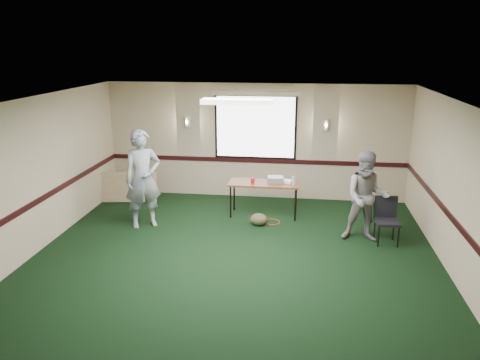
# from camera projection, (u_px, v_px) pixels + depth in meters

# --- Properties ---
(ground) EXTENTS (8.00, 8.00, 0.00)m
(ground) POSITION_uv_depth(u_px,v_px,m) (229.00, 274.00, 7.51)
(ground) COLOR black
(ground) RESTS_ON ground
(room_shell) EXTENTS (8.00, 8.02, 8.00)m
(room_shell) POSITION_uv_depth(u_px,v_px,m) (246.00, 149.00, 9.08)
(room_shell) COLOR #C2AE8C
(room_shell) RESTS_ON ground
(folding_table) EXTENTS (1.48, 0.61, 0.74)m
(folding_table) POSITION_uv_depth(u_px,v_px,m) (264.00, 185.00, 9.88)
(folding_table) COLOR #573019
(folding_table) RESTS_ON ground
(projector) EXTENTS (0.36, 0.31, 0.11)m
(projector) POSITION_uv_depth(u_px,v_px,m) (275.00, 179.00, 9.90)
(projector) COLOR gray
(projector) RESTS_ON folding_table
(game_console) EXTENTS (0.26, 0.23, 0.06)m
(game_console) POSITION_uv_depth(u_px,v_px,m) (287.00, 181.00, 9.86)
(game_console) COLOR white
(game_console) RESTS_ON folding_table
(red_cup) EXTENTS (0.08, 0.08, 0.12)m
(red_cup) POSITION_uv_depth(u_px,v_px,m) (253.00, 180.00, 9.81)
(red_cup) COLOR red
(red_cup) RESTS_ON folding_table
(water_bottle) EXTENTS (0.06, 0.06, 0.19)m
(water_bottle) POSITION_uv_depth(u_px,v_px,m) (293.00, 181.00, 9.64)
(water_bottle) COLOR #90D3EC
(water_bottle) RESTS_ON folding_table
(duffel_bag) EXTENTS (0.40, 0.33, 0.25)m
(duffel_bag) POSITION_uv_depth(u_px,v_px,m) (259.00, 219.00, 9.50)
(duffel_bag) COLOR #494229
(duffel_bag) RESTS_ON ground
(cable_coil) EXTENTS (0.40, 0.40, 0.02)m
(cable_coil) POSITION_uv_depth(u_px,v_px,m) (272.00, 222.00, 9.68)
(cable_coil) COLOR #B53E16
(cable_coil) RESTS_ON ground
(folded_table) EXTENTS (1.39, 0.39, 0.70)m
(folded_table) POSITION_uv_depth(u_px,v_px,m) (127.00, 187.00, 10.87)
(folded_table) COLOR #A48165
(folded_table) RESTS_ON ground
(conference_chair) EXTENTS (0.44, 0.46, 0.85)m
(conference_chair) POSITION_uv_depth(u_px,v_px,m) (387.00, 216.00, 8.62)
(conference_chair) COLOR black
(conference_chair) RESTS_ON ground
(person_left) EXTENTS (0.86, 0.77, 1.97)m
(person_left) POSITION_uv_depth(u_px,v_px,m) (143.00, 179.00, 9.24)
(person_left) COLOR #3F4C8A
(person_left) RESTS_ON ground
(person_right) EXTENTS (0.86, 0.68, 1.70)m
(person_right) POSITION_uv_depth(u_px,v_px,m) (367.00, 197.00, 8.58)
(person_right) COLOR #6B7BA6
(person_right) RESTS_ON ground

